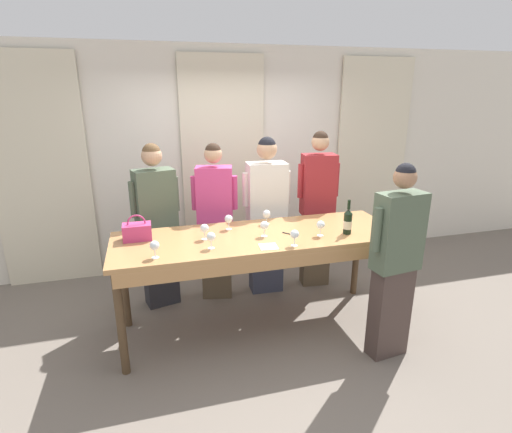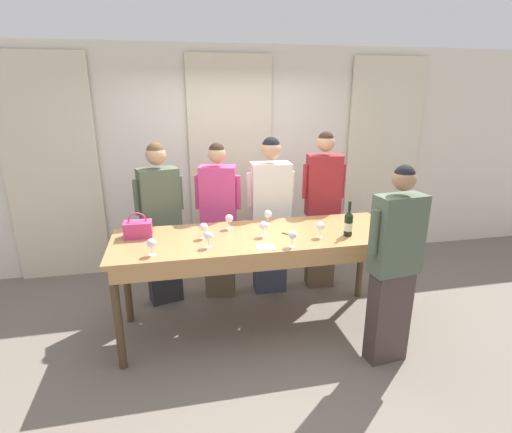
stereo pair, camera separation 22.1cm
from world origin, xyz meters
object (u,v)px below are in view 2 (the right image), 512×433
object	(u,v)px
wine_glass_front_right	(151,244)
wine_glass_back_left	(208,236)
wine_glass_front_mid	(204,228)
wine_glass_front_left	(268,214)
guest_striped_shirt	(322,209)
guest_cream_sweater	(270,216)
wine_glass_center_mid	(292,236)
wine_bottle	(348,224)
wine_glass_center_left	(229,219)
guest_olive_jacket	(161,223)
wine_glass_back_right	(320,227)
wine_glass_back_mid	(263,226)
host_pouring	(394,266)
guest_pink_top	(219,220)
handbag	(138,229)
wine_glass_center_right	(388,228)
tasting_bar	(259,246)

from	to	relation	value
wine_glass_front_right	wine_glass_back_left	world-z (taller)	same
wine_glass_front_mid	wine_glass_back_left	bearing A→B (deg)	-84.88
wine_glass_front_right	wine_glass_back_left	distance (m)	0.47
wine_glass_front_left	guest_striped_shirt	bearing A→B (deg)	31.35
wine_glass_front_left	guest_cream_sweater	xyz separation A→B (m)	(0.14, 0.46, -0.16)
guest_striped_shirt	wine_glass_center_mid	bearing A→B (deg)	-122.59
wine_bottle	wine_glass_center_left	distance (m)	1.12
guest_cream_sweater	wine_glass_center_mid	bearing A→B (deg)	-94.08
wine_glass_back_left	guest_olive_jacket	xyz separation A→B (m)	(-0.42, 0.95, -0.17)
wine_glass_back_right	guest_striped_shirt	bearing A→B (deg)	67.73
wine_glass_front_left	guest_striped_shirt	distance (m)	0.90
wine_glass_front_right	wine_glass_back_right	distance (m)	1.49
wine_glass_back_left	wine_glass_back_mid	bearing A→B (deg)	17.24
wine_glass_center_left	guest_olive_jacket	size ratio (longest dim) A/B	0.08
wine_bottle	wine_glass_front_mid	world-z (taller)	wine_bottle
wine_glass_back_left	host_pouring	distance (m)	1.57
wine_glass_front_right	guest_olive_jacket	size ratio (longest dim) A/B	0.08
wine_glass_front_mid	wine_glass_front_right	size ratio (longest dim) A/B	1.00
wine_glass_center_left	guest_pink_top	xyz separation A→B (m)	(-0.04, 0.52, -0.18)
wine_glass_back_right	guest_pink_top	xyz separation A→B (m)	(-0.82, 0.92, -0.18)
handbag	host_pouring	bearing A→B (deg)	-22.94
wine_bottle	guest_olive_jacket	world-z (taller)	guest_olive_jacket
wine_glass_front_mid	wine_glass_front_right	bearing A→B (deg)	-145.49
handbag	wine_glass_front_left	distance (m)	1.25
guest_striped_shirt	host_pouring	bearing A→B (deg)	-87.06
wine_glass_center_mid	host_pouring	world-z (taller)	host_pouring
wine_glass_front_mid	wine_glass_back_mid	xyz separation A→B (m)	(0.54, -0.07, 0.00)
wine_glass_center_right	wine_glass_back_right	world-z (taller)	same
wine_glass_center_mid	wine_glass_back_left	size ratio (longest dim) A/B	1.00
wine_glass_front_left	guest_cream_sweater	bearing A→B (deg)	73.14
wine_glass_back_right	wine_glass_front_left	bearing A→B (deg)	129.79
handbag	wine_glass_front_right	world-z (taller)	handbag
wine_glass_front_right	wine_glass_back_mid	bearing A→B (deg)	13.65
wine_glass_center_left	wine_glass_center_mid	distance (m)	0.73
guest_olive_jacket	wine_bottle	bearing A→B (deg)	-28.57
wine_glass_front_right	handbag	bearing A→B (deg)	106.59
wine_glass_back_mid	guest_olive_jacket	distance (m)	1.24
handbag	wine_glass_back_left	xyz separation A→B (m)	(0.60, -0.39, 0.02)
handbag	wine_glass_back_left	size ratio (longest dim) A/B	1.71
wine_glass_front_mid	wine_glass_back_mid	size ratio (longest dim) A/B	1.00
tasting_bar	wine_bottle	bearing A→B (deg)	-11.34
wine_glass_front_left	wine_glass_back_left	xyz separation A→B (m)	(-0.64, -0.49, 0.00)
wine_glass_front_right	guest_cream_sweater	xyz separation A→B (m)	(1.25, 1.03, -0.16)
guest_pink_top	host_pouring	bearing A→B (deg)	-48.65
wine_glass_center_left	guest_cream_sweater	bearing A→B (deg)	43.94
wine_glass_back_right	wine_glass_center_mid	bearing A→B (deg)	-152.12
wine_glass_front_mid	guest_pink_top	size ratio (longest dim) A/B	0.08
wine_glass_front_left	wine_glass_back_left	distance (m)	0.81
wine_glass_front_left	guest_cream_sweater	size ratio (longest dim) A/B	0.08
wine_glass_front_mid	wine_glass_front_right	xyz separation A→B (m)	(-0.45, -0.31, 0.00)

